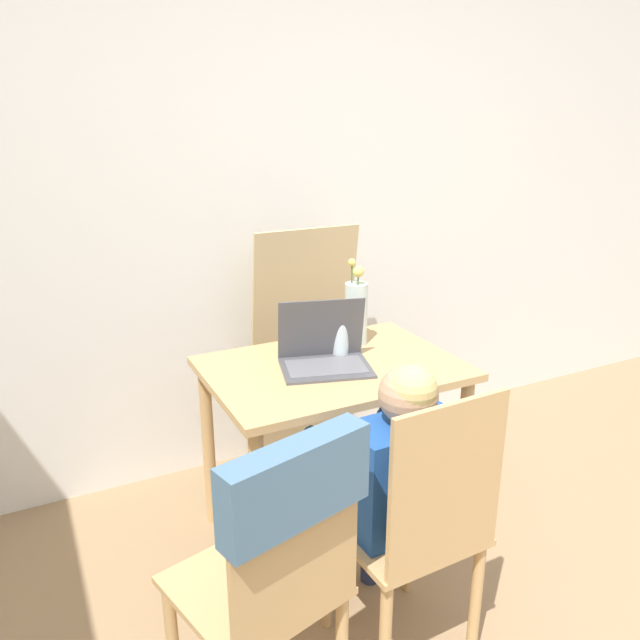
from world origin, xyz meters
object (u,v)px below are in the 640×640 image
water_bottle (341,334)px  laptop (324,351)px  chair_occupied (417,529)px  person_seated (394,467)px  flower_vase (356,311)px  chair_spare (280,548)px

water_bottle → laptop: bearing=-150.7°
chair_occupied → person_seated: (-0.00, 0.13, 0.14)m
person_seated → flower_vase: 0.81m
chair_spare → flower_vase: (0.74, 0.92, 0.24)m
person_seated → flower_vase: size_ratio=2.75×
flower_vase → water_bottle: 0.16m
flower_vase → chair_spare: bearing=-128.7°
person_seated → laptop: bearing=-97.0°
laptop → person_seated: bearing=-79.1°
laptop → water_bottle: (0.10, 0.06, 0.03)m
chair_spare → laptop: laptop is taller
laptop → flower_vase: size_ratio=1.07×
chair_spare → water_bottle: size_ratio=4.99×
laptop → chair_occupied: bearing=-77.9°
laptop → water_bottle: size_ratio=2.00×
chair_occupied → water_bottle: chair_occupied is taller
flower_vase → water_bottle: bearing=-143.0°
person_seated → flower_vase: bearing=-112.8°
chair_spare → flower_vase: size_ratio=2.67×
chair_occupied → flower_vase: bearing=-109.6°
person_seated → chair_spare: bearing=21.4°
chair_occupied → water_bottle: size_ratio=4.93×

